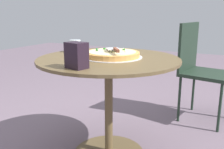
% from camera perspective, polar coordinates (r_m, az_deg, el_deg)
% --- Properties ---
extents(patio_table, '(0.93, 0.93, 0.71)m').
position_cam_1_polar(patio_table, '(1.70, -0.76, -2.18)').
color(patio_table, brown).
rests_on(patio_table, ground).
extents(pizza_on_tray, '(0.40, 0.40, 0.06)m').
position_cam_1_polar(pizza_on_tray, '(1.68, -0.00, 4.56)').
color(pizza_on_tray, silver).
rests_on(pizza_on_tray, patio_table).
extents(pizza_server, '(0.19, 0.17, 0.02)m').
position_cam_1_polar(pizza_server, '(1.61, 0.62, 5.71)').
color(pizza_server, silver).
rests_on(pizza_server, pizza_on_tray).
extents(drinking_cup, '(0.08, 0.08, 0.09)m').
position_cam_1_polar(drinking_cup, '(1.90, -8.30, 6.34)').
color(drinking_cup, silver).
rests_on(drinking_cup, patio_table).
extents(napkin_dispenser, '(0.10, 0.12, 0.14)m').
position_cam_1_polar(napkin_dispenser, '(1.35, -7.99, 4.28)').
color(napkin_dispenser, black).
rests_on(napkin_dispenser, patio_table).
extents(patio_chair_near, '(0.48, 0.48, 0.90)m').
position_cam_1_polar(patio_chair_near, '(2.47, 19.05, 2.10)').
color(patio_chair_near, '#1F2F23').
rests_on(patio_chair_near, ground).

